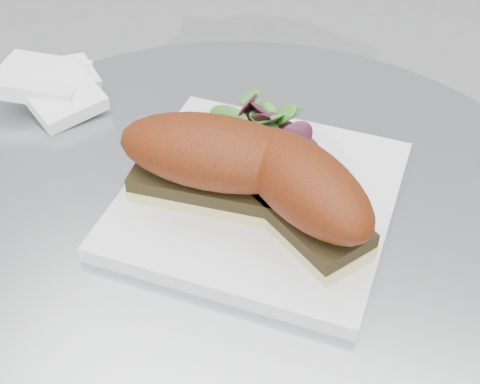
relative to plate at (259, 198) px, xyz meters
The scene contains 6 objects.
table 0.26m from the plate, 97.86° to the right, with size 0.70×0.70×0.73m.
plate is the anchor object (origin of this frame).
sandwich_left 0.06m from the plate, 155.50° to the right, with size 0.18×0.09×0.08m.
sandwich_right 0.08m from the plate, 31.31° to the right, with size 0.17×0.15×0.08m.
salad 0.08m from the plate, 103.20° to the left, with size 0.10×0.10×0.05m, color #41892D, non-canonical shape.
napkin 0.29m from the plate, 163.43° to the left, with size 0.13×0.13×0.02m, color white, non-canonical shape.
Camera 1 is at (0.15, -0.40, 1.17)m, focal length 50.00 mm.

